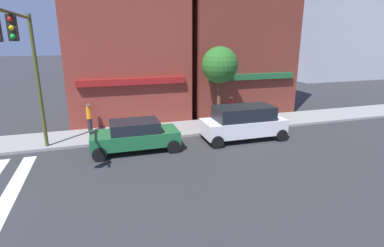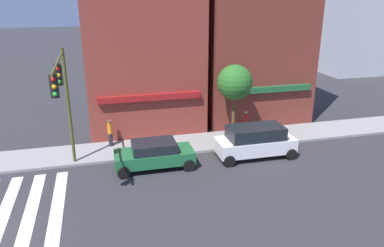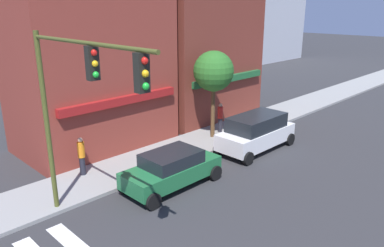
{
  "view_description": "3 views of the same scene",
  "coord_description": "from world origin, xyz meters",
  "px_view_note": "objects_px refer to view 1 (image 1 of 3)",
  "views": [
    {
      "loc": [
        6.37,
        -10.0,
        5.63
      ],
      "look_at": [
        10.98,
        4.7,
        1.2
      ],
      "focal_mm": 28.0,
      "sensor_mm": 36.0,
      "label": 1
    },
    {
      "loc": [
        5.17,
        -14.45,
        9.48
      ],
      "look_at": [
        10.46,
        6.0,
        2.0
      ],
      "focal_mm": 35.0,
      "sensor_mm": 36.0,
      "label": 2
    },
    {
      "loc": [
        -1.84,
        -6.22,
        7.48
      ],
      "look_at": [
        10.46,
        6.0,
        2.0
      ],
      "focal_mm": 35.0,
      "sensor_mm": 36.0,
      "label": 3
    }
  ],
  "objects_px": {
    "traffic_signal": "(24,56)",
    "fire_hydrant": "(131,130)",
    "suv_white": "(243,122)",
    "sedan_green": "(135,135)",
    "pedestrian_red_jacket": "(231,109)",
    "pedestrian_orange_vest": "(89,117)",
    "street_tree": "(220,65)"
  },
  "relations": [
    {
      "from": "suv_white",
      "to": "pedestrian_red_jacket",
      "type": "relative_size",
      "value": 2.66
    },
    {
      "from": "suv_white",
      "to": "fire_hydrant",
      "type": "relative_size",
      "value": 5.6
    },
    {
      "from": "pedestrian_orange_vest",
      "to": "pedestrian_red_jacket",
      "type": "distance_m",
      "value": 8.98
    },
    {
      "from": "traffic_signal",
      "to": "street_tree",
      "type": "xyz_separation_m",
      "value": [
        10.15,
        3.37,
        -0.94
      ]
    },
    {
      "from": "pedestrian_red_jacket",
      "to": "street_tree",
      "type": "distance_m",
      "value": 3.07
    },
    {
      "from": "suv_white",
      "to": "traffic_signal",
      "type": "bearing_deg",
      "value": -176.51
    },
    {
      "from": "traffic_signal",
      "to": "pedestrian_red_jacket",
      "type": "distance_m",
      "value": 12.32
    },
    {
      "from": "sedan_green",
      "to": "pedestrian_red_jacket",
      "type": "relative_size",
      "value": 2.49
    },
    {
      "from": "fire_hydrant",
      "to": "pedestrian_red_jacket",
      "type": "bearing_deg",
      "value": 11.54
    },
    {
      "from": "sedan_green",
      "to": "suv_white",
      "type": "height_order",
      "value": "suv_white"
    },
    {
      "from": "suv_white",
      "to": "street_tree",
      "type": "xyz_separation_m",
      "value": [
        -0.36,
        2.8,
        2.93
      ]
    },
    {
      "from": "suv_white",
      "to": "street_tree",
      "type": "height_order",
      "value": "street_tree"
    },
    {
      "from": "pedestrian_orange_vest",
      "to": "street_tree",
      "type": "bearing_deg",
      "value": -134.88
    },
    {
      "from": "sedan_green",
      "to": "street_tree",
      "type": "relative_size",
      "value": 0.88
    },
    {
      "from": "traffic_signal",
      "to": "pedestrian_red_jacket",
      "type": "xyz_separation_m",
      "value": [
        11.13,
        3.64,
        -3.83
      ]
    },
    {
      "from": "suv_white",
      "to": "pedestrian_orange_vest",
      "type": "xyz_separation_m",
      "value": [
        -8.35,
        3.52,
        0.04
      ]
    },
    {
      "from": "sedan_green",
      "to": "pedestrian_red_jacket",
      "type": "bearing_deg",
      "value": 24.87
    },
    {
      "from": "pedestrian_orange_vest",
      "to": "fire_hydrant",
      "type": "xyz_separation_m",
      "value": [
        2.24,
        -1.82,
        -0.46
      ]
    },
    {
      "from": "traffic_signal",
      "to": "fire_hydrant",
      "type": "xyz_separation_m",
      "value": [
        4.4,
        2.27,
        -4.29
      ]
    },
    {
      "from": "traffic_signal",
      "to": "street_tree",
      "type": "relative_size",
      "value": 1.34
    },
    {
      "from": "pedestrian_orange_vest",
      "to": "street_tree",
      "type": "distance_m",
      "value": 8.53
    },
    {
      "from": "suv_white",
      "to": "fire_hydrant",
      "type": "height_order",
      "value": "suv_white"
    },
    {
      "from": "traffic_signal",
      "to": "pedestrian_orange_vest",
      "type": "relative_size",
      "value": 3.79
    },
    {
      "from": "suv_white",
      "to": "street_tree",
      "type": "relative_size",
      "value": 0.95
    },
    {
      "from": "suv_white",
      "to": "street_tree",
      "type": "distance_m",
      "value": 4.07
    },
    {
      "from": "street_tree",
      "to": "suv_white",
      "type": "bearing_deg",
      "value": -82.63
    },
    {
      "from": "traffic_signal",
      "to": "fire_hydrant",
      "type": "distance_m",
      "value": 6.55
    },
    {
      "from": "pedestrian_red_jacket",
      "to": "fire_hydrant",
      "type": "height_order",
      "value": "pedestrian_red_jacket"
    },
    {
      "from": "traffic_signal",
      "to": "sedan_green",
      "type": "relative_size",
      "value": 1.52
    },
    {
      "from": "sedan_green",
      "to": "fire_hydrant",
      "type": "height_order",
      "value": "sedan_green"
    },
    {
      "from": "street_tree",
      "to": "pedestrian_orange_vest",
      "type": "bearing_deg",
      "value": 174.83
    },
    {
      "from": "pedestrian_red_jacket",
      "to": "street_tree",
      "type": "relative_size",
      "value": 0.36
    }
  ]
}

